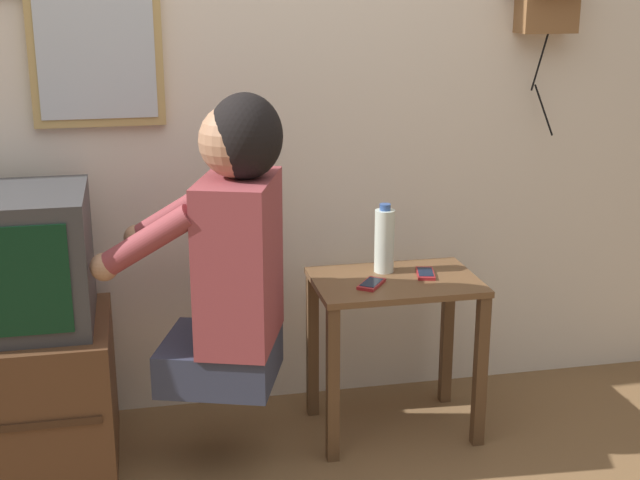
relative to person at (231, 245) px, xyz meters
The scene contains 9 objects.
wall_back 0.71m from the person, 78.12° to the left, with size 6.80×0.05×2.55m.
side_table 0.68m from the person, 12.60° to the left, with size 0.57×0.39×0.57m.
person is the anchor object (origin of this frame).
tv_stand 0.88m from the person, 169.08° to the left, with size 0.62×0.52×0.50m.
television 0.72m from the person, 167.91° to the left, with size 0.54×0.45×0.43m.
wall_mirror 0.85m from the person, 130.31° to the left, with size 0.44×0.03×0.57m.
cell_phone_held 0.52m from the person, ahead, with size 0.12×0.14×0.01m.
cell_phone_spare 0.74m from the person, 12.12° to the left, with size 0.09×0.13×0.01m.
water_bottle 0.61m from the person, 21.12° to the left, with size 0.07×0.07×0.25m.
Camera 1 is at (-0.38, -2.06, 1.59)m, focal length 50.00 mm.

